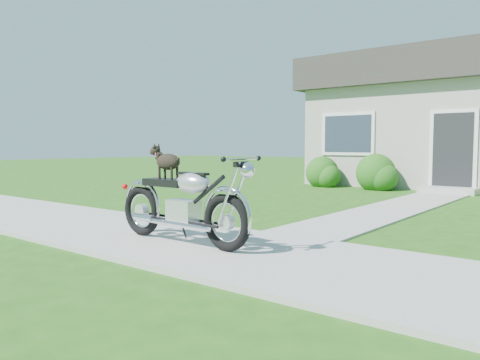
# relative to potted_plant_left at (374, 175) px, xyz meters

# --- Properties ---
(ground) EXTENTS (80.00, 80.00, 0.00)m
(ground) POSITION_rel_potted_plant_left_xyz_m (3.47, -8.55, -0.41)
(ground) COLOR #235114
(ground) RESTS_ON ground
(sidewalk) EXTENTS (24.00, 2.20, 0.04)m
(sidewalk) POSITION_rel_potted_plant_left_xyz_m (3.47, -8.55, -0.39)
(sidewalk) COLOR #9E9B93
(sidewalk) RESTS_ON ground
(walkway) EXTENTS (1.20, 8.00, 0.03)m
(walkway) POSITION_rel_potted_plant_left_xyz_m (1.97, -3.55, -0.40)
(walkway) COLOR #9E9B93
(walkway) RESTS_ON ground
(shrub_row) EXTENTS (10.23, 1.10, 1.10)m
(shrub_row) POSITION_rel_potted_plant_left_xyz_m (2.75, -0.05, 0.02)
(shrub_row) COLOR #255A17
(shrub_row) RESTS_ON ground
(potted_plant_left) EXTENTS (0.78, 0.86, 0.83)m
(potted_plant_left) POSITION_rel_potted_plant_left_xyz_m (0.00, 0.00, 0.00)
(potted_plant_left) COLOR #175818
(potted_plant_left) RESTS_ON ground
(motorcycle_with_dog) EXTENTS (2.22, 0.60, 1.19)m
(motorcycle_with_dog) POSITION_rel_potted_plant_left_xyz_m (1.13, -8.73, 0.15)
(motorcycle_with_dog) COLOR black
(motorcycle_with_dog) RESTS_ON sidewalk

